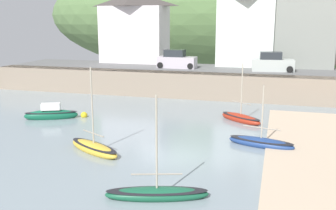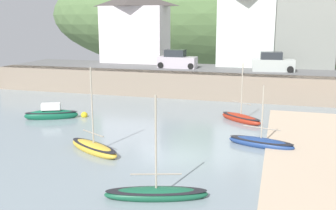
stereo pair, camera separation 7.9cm
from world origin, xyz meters
name	(u,v)px [view 1 (the left image)]	position (x,y,z in m)	size (l,w,h in m)	color
quay_seawall	(219,84)	(0.00, 17.50, 1.36)	(48.00, 9.40, 2.40)	gray
hillside_backdrop	(257,15)	(1.09, 55.20, 8.25)	(80.00, 44.00, 23.58)	#547442
waterfront_building_left	(135,27)	(-11.49, 25.20, 6.60)	(7.83, 4.87, 8.27)	white
waterfront_building_centre	(247,20)	(1.79, 25.20, 7.47)	(6.39, 5.19, 9.93)	white
waterfront_building_right	(296,15)	(7.01, 25.20, 7.94)	(8.28, 4.53, 10.89)	gray
motorboat_with_cabin	(241,118)	(2.94, 8.95, 0.25)	(3.62, 3.09, 4.55)	#A32917
rowboat_small_beached	(51,114)	(-11.29, 5.79, 0.35)	(4.11, 2.61, 1.42)	#12593C
sailboat_white_hull	(157,193)	(0.72, -5.24, 0.22)	(4.60, 2.26, 4.69)	#185639
sailboat_far_left	(94,148)	(-4.61, -0.45, 0.25)	(4.18, 2.97, 5.11)	gold
sailboat_blue_trim	(261,142)	(4.71, 3.30, 0.22)	(4.19, 2.08, 3.89)	navy
parked_car_near_slipway	(177,60)	(-5.11, 20.70, 3.20)	(4.14, 1.82, 1.95)	#BDB2BE
parked_car_by_wall	(272,63)	(4.86, 20.70, 3.20)	(4.24, 2.08, 1.95)	#B4BBB5
mooring_buoy	(84,115)	(-9.07, 6.91, 0.16)	(0.52, 0.52, 0.52)	yellow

